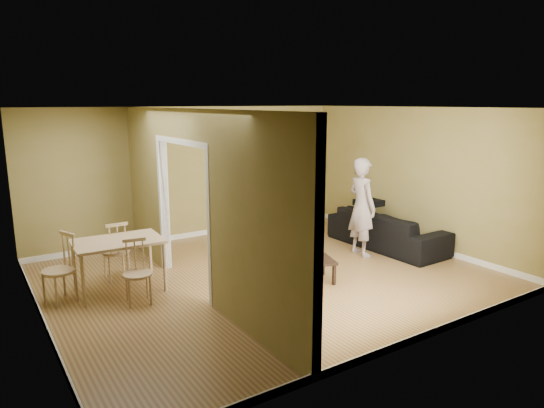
# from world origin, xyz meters

# --- Properties ---
(room_shell) EXTENTS (6.50, 6.50, 6.50)m
(room_shell) POSITION_xyz_m (0.00, 0.00, 1.30)
(room_shell) COLOR olive
(room_shell) RESTS_ON ground
(partition) EXTENTS (0.22, 5.50, 2.60)m
(partition) POSITION_xyz_m (-1.20, 0.00, 1.30)
(partition) COLOR olive
(partition) RESTS_ON ground
(wall_speaker) EXTENTS (0.10, 0.10, 0.10)m
(wall_speaker) POSITION_xyz_m (1.50, 2.69, 1.90)
(wall_speaker) COLOR black
(wall_speaker) RESTS_ON room_shell
(sofa) EXTENTS (2.37, 1.06, 0.90)m
(sofa) POSITION_xyz_m (2.70, 0.09, 0.45)
(sofa) COLOR black
(sofa) RESTS_ON ground
(person) EXTENTS (0.80, 0.65, 2.05)m
(person) POSITION_xyz_m (1.98, 0.03, 1.02)
(person) COLOR slate
(person) RESTS_ON ground
(bookshelf) EXTENTS (0.79, 0.35, 1.88)m
(bookshelf) POSITION_xyz_m (0.78, 2.60, 0.94)
(bookshelf) COLOR white
(bookshelf) RESTS_ON ground
(paper_box_navy_a) EXTENTS (0.46, 0.30, 0.23)m
(paper_box_navy_a) POSITION_xyz_m (0.77, 2.56, 0.52)
(paper_box_navy_a) COLOR navy
(paper_box_navy_a) RESTS_ON bookshelf
(paper_box_teal) EXTENTS (0.39, 0.25, 0.20)m
(paper_box_teal) POSITION_xyz_m (0.75, 2.56, 0.87)
(paper_box_teal) COLOR #178979
(paper_box_teal) RESTS_ON bookshelf
(paper_box_navy_b) EXTENTS (0.44, 0.29, 0.22)m
(paper_box_navy_b) POSITION_xyz_m (0.81, 2.56, 1.25)
(paper_box_navy_b) COLOR navy
(paper_box_navy_b) RESTS_ON bookshelf
(paper_box_navy_c) EXTENTS (0.40, 0.26, 0.20)m
(paper_box_navy_c) POSITION_xyz_m (0.81, 2.56, 1.44)
(paper_box_navy_c) COLOR navy
(paper_box_navy_c) RESTS_ON bookshelf
(coffee_table) EXTENTS (0.53, 0.53, 0.35)m
(coffee_table) POSITION_xyz_m (0.47, -0.58, 0.30)
(coffee_table) COLOR black
(coffee_table) RESTS_ON ground
(game_controller) EXTENTS (0.14, 0.04, 0.03)m
(game_controller) POSITION_xyz_m (0.33, -0.56, 0.37)
(game_controller) COLOR white
(game_controller) RESTS_ON coffee_table
(dining_table) EXTENTS (1.21, 0.81, 0.76)m
(dining_table) POSITION_xyz_m (-2.12, 0.67, 0.68)
(dining_table) COLOR #C6B582
(dining_table) RESTS_ON ground
(chair_left) EXTENTS (0.57, 0.57, 0.96)m
(chair_left) POSITION_xyz_m (-2.93, 0.67, 0.48)
(chair_left) COLOR tan
(chair_left) RESTS_ON ground
(chair_near) EXTENTS (0.46, 0.46, 0.88)m
(chair_near) POSITION_xyz_m (-2.04, 0.07, 0.44)
(chair_near) COLOR tan
(chair_near) RESTS_ON ground
(chair_far) EXTENTS (0.42, 0.42, 0.92)m
(chair_far) POSITION_xyz_m (-2.02, 1.20, 0.46)
(chair_far) COLOR tan
(chair_far) RESTS_ON ground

